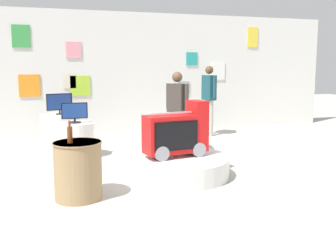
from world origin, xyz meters
name	(u,v)px	position (x,y,z in m)	size (l,w,h in m)	color
ground_plane	(183,178)	(0.00, 0.00, 0.00)	(30.00, 30.00, 0.00)	#B2ADA3
back_wall_display	(131,73)	(0.00, 4.40, 1.55)	(11.26, 0.13, 3.09)	silver
main_display_pedestal	(175,166)	(-0.07, 0.17, 0.15)	(1.66, 1.66, 0.31)	silver
novelty_firetruck_tv	(177,134)	(-0.05, 0.17, 0.65)	(1.02, 0.56, 0.85)	gray
display_pedestal_left_rear	(60,129)	(-1.81, 3.27, 0.32)	(0.86, 0.86, 0.65)	silver
tv_on_left_rear	(59,103)	(-1.81, 3.26, 0.91)	(0.55, 0.20, 0.46)	black
display_pedestal_center_rear	(75,140)	(-1.52, 1.85, 0.32)	(0.70, 0.70, 0.65)	silver
tv_on_center_rear	(75,112)	(-1.52, 1.85, 0.85)	(0.48, 0.22, 0.38)	black
side_table_round	(78,170)	(-1.55, -0.46, 0.38)	(0.62, 0.62, 0.74)	#9E7F56
bottle_on_side_table	(70,134)	(-1.64, -0.50, 0.85)	(0.06, 0.06, 0.28)	brown
shopper_browsing_near_truck	(209,95)	(1.74, 3.28, 1.01)	(0.27, 0.55, 1.72)	#B2ADA3
shopper_browsing_rear	(177,106)	(0.42, 1.67, 0.93)	(0.37, 0.49, 1.59)	gray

